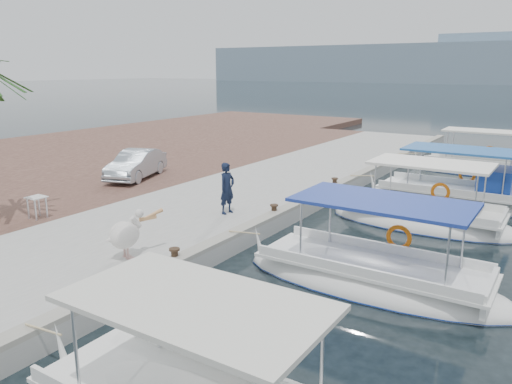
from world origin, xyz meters
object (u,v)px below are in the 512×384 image
pelican (126,234)px  fishing_caique_e (478,171)px  fisherman (227,188)px  parked_car (136,164)px  fishing_caique_b (371,281)px  fishing_caique_c (422,222)px  fishing_caique_d (454,199)px

pelican → fishing_caique_e: bearing=74.0°
fisherman → parked_car: size_ratio=0.46×
fisherman → parked_car: (-6.71, 2.36, -0.24)m
fishing_caique_b → fishing_caique_e: (-0.15, 16.24, 0.00)m
fishing_caique_b → fishing_caique_c: 5.69m
fishing_caique_b → pelican: fishing_caique_b is taller
fishing_caique_e → fishing_caique_c: bearing=-90.6°
fishing_caique_e → fisherman: size_ratio=3.83×
parked_car → fishing_caique_e: bearing=25.0°
fishing_caique_b → pelican: bearing=-153.3°
parked_car → fishing_caique_b: bearing=-37.9°
pelican → fisherman: (-0.20, 4.72, 0.24)m
fishing_caique_d → fishing_caique_e: (-0.24, 6.97, -0.07)m
fishing_caique_c → parked_car: fishing_caique_c is taller
fishing_caique_c → fishing_caique_e: bearing=89.4°
fishing_caique_b → parked_car: fishing_caique_b is taller
fishing_caique_d → parked_car: 13.60m
fishing_caique_b → fishing_caique_e: 16.25m
fisherman → parked_car: 7.12m
fishing_caique_e → fisherman: fisherman is taller
fishing_caique_b → pelican: size_ratio=4.39×
fishing_caique_d → parked_car: bearing=-158.3°
fishing_caique_e → parked_car: fishing_caique_e is taller
fishing_caique_e → parked_car: (-12.36, -11.99, 1.00)m
fishing_caique_e → parked_car: bearing=-135.9°
fishing_caique_d → fishing_caique_b: bearing=-90.6°
fishing_caique_c → pelican: 10.09m
fishing_caique_b → fisherman: size_ratio=4.00×
fishing_caique_d → pelican: bearing=-115.2°
fishing_caique_d → fisherman: bearing=-128.6°
fishing_caique_b → fisherman: bearing=161.9°
fishing_caique_d → fishing_caique_c: bearing=-95.5°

